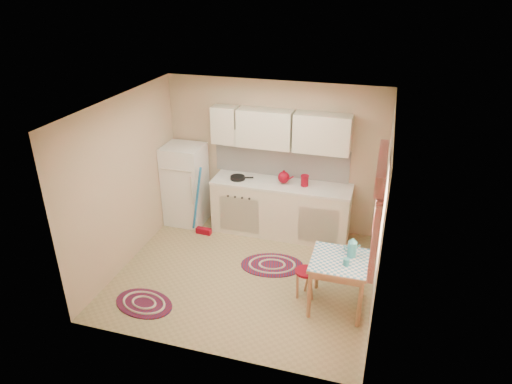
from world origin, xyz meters
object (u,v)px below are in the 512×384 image
Objects in this scene: fridge at (185,185)px; base_cabinets at (281,209)px; stool at (305,283)px; table at (337,283)px.

base_cabinets is at bearing 1.71° from fridge.
base_cabinets reaches higher than stool.
table is at bearing -10.65° from stool.
fridge is at bearing 147.80° from stool.
table is (2.82, -1.59, -0.34)m from fridge.
table is 0.46m from stool.
table reaches higher than stool.
stool is (-0.43, 0.08, -0.15)m from table.
table is at bearing -54.99° from base_cabinets.
table is 1.71× the size of stool.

